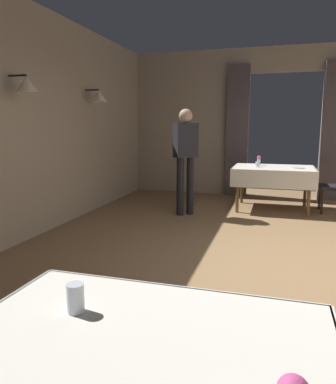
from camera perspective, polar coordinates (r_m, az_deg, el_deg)
name	(u,v)px	position (r m, az deg, el deg)	size (l,w,h in m)	color
ground	(281,270)	(4.02, 17.06, -11.46)	(10.08, 10.08, 0.00)	olive
wall_left	(8,121)	(4.87, -23.46, 9.97)	(0.49, 8.40, 3.00)	gray
wall_back	(284,122)	(7.93, 17.49, 10.21)	(6.40, 0.27, 3.00)	gray
dining_table_near	(132,379)	(1.32, -5.51, -26.76)	(1.30, 1.04, 0.75)	brown
dining_table_mid	(274,172)	(6.68, 15.97, 2.93)	(1.37, 1.06, 0.75)	brown
glass_near_c	(76,298)	(1.50, -14.08, -15.58)	(0.07, 0.07, 0.11)	silver
flower_vase_mid	(259,160)	(6.90, 13.84, 4.82)	(0.07, 0.07, 0.17)	silver
plate_mid_b	(298,168)	(6.58, 19.44, 3.51)	(0.21, 0.21, 0.01)	white
glass_mid_c	(257,164)	(6.59, 13.64, 4.17)	(0.07, 0.07, 0.09)	silver
person_waiter_by_doorway	(185,153)	(6.00, 2.72, 6.06)	(0.42, 0.39, 1.72)	black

